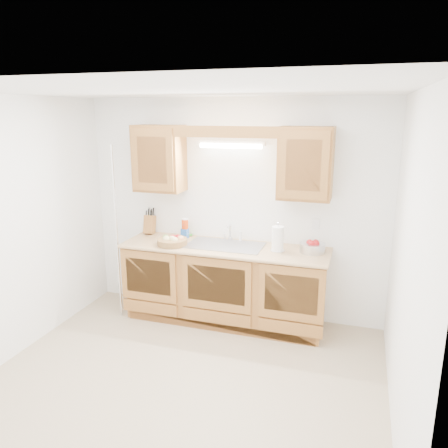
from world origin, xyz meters
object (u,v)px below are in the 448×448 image
at_px(fruit_basket, 172,241).
at_px(paper_towel, 278,239).
at_px(apple_bowl, 312,247).
at_px(knife_block, 150,224).

relative_size(fruit_basket, paper_towel, 1.37).
bearing_deg(apple_bowl, fruit_basket, -172.58).
distance_m(fruit_basket, knife_block, 0.59).
distance_m(fruit_basket, paper_towel, 1.17).
relative_size(fruit_basket, apple_bowl, 1.45).
relative_size(paper_towel, apple_bowl, 1.05).
xyz_separation_m(knife_block, apple_bowl, (1.98, -0.16, -0.06)).
height_order(knife_block, apple_bowl, knife_block).
bearing_deg(paper_towel, apple_bowl, 10.77).
distance_m(knife_block, paper_towel, 1.64).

